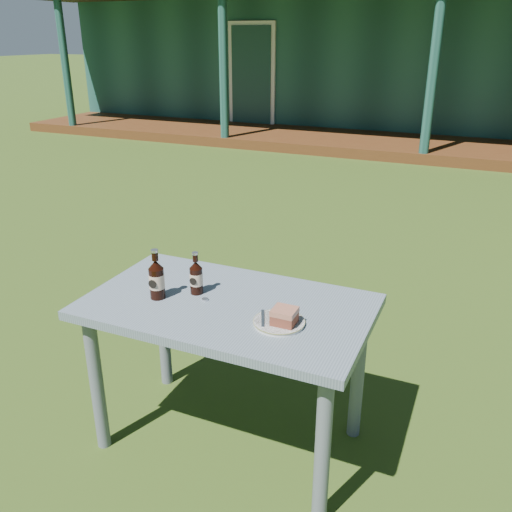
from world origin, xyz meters
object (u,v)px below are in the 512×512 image
at_px(cafe_table, 228,324).
at_px(cake_slice, 284,316).
at_px(plate, 279,322).
at_px(cola_bottle_near, 196,277).
at_px(cola_bottle_far, 157,279).

height_order(cafe_table, cake_slice, cake_slice).
xyz_separation_m(plate, cola_bottle_near, (-0.43, 0.11, 0.07)).
distance_m(cafe_table, cola_bottle_far, 0.36).
bearing_deg(cafe_table, cola_bottle_near, 170.03).
relative_size(cola_bottle_near, cola_bottle_far, 0.86).
relative_size(cafe_table, cake_slice, 13.04).
bearing_deg(cola_bottle_near, cola_bottle_far, -140.63).
height_order(cake_slice, cola_bottle_far, cola_bottle_far).
bearing_deg(cake_slice, cola_bottle_near, 165.21).
distance_m(plate, cola_bottle_near, 0.45).
distance_m(cafe_table, cola_bottle_near, 0.24).
bearing_deg(cola_bottle_far, cola_bottle_near, 39.37).
distance_m(cafe_table, cake_slice, 0.34).
relative_size(cake_slice, cola_bottle_near, 0.48).
distance_m(cafe_table, plate, 0.30).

